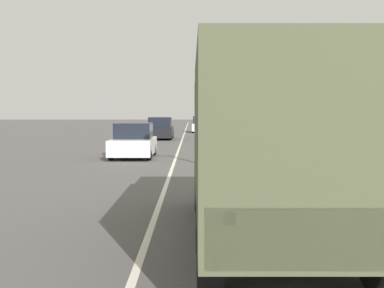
% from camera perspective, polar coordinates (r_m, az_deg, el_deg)
% --- Properties ---
extents(ground_plane, '(180.00, 180.00, 0.00)m').
position_cam_1_polar(ground_plane, '(38.83, -1.35, 0.75)').
color(ground_plane, '#565451').
extents(lane_centre_stripe, '(0.12, 120.00, 0.00)m').
position_cam_1_polar(lane_centre_stripe, '(38.82, -1.35, 0.75)').
color(lane_centre_stripe, silver).
rests_on(lane_centre_stripe, ground).
extents(sidewalk_right, '(1.80, 120.00, 0.12)m').
position_cam_1_polar(sidewalk_right, '(39.00, 5.27, 0.84)').
color(sidewalk_right, beige).
rests_on(sidewalk_right, ground).
extents(grass_strip_right, '(7.00, 120.00, 0.02)m').
position_cam_1_polar(grass_strip_right, '(39.67, 11.61, 0.75)').
color(grass_strip_right, '#6B9347').
rests_on(grass_strip_right, ground).
extents(military_truck, '(2.31, 6.72, 2.90)m').
position_cam_1_polar(military_truck, '(7.79, 8.70, 0.41)').
color(military_truck, '#606647').
rests_on(military_truck, ground).
extents(car_nearest_ahead, '(1.84, 3.96, 1.59)m').
position_cam_1_polar(car_nearest_ahead, '(22.18, -7.20, 0.23)').
color(car_nearest_ahead, silver).
rests_on(car_nearest_ahead, ground).
extents(car_second_ahead, '(1.93, 4.42, 1.68)m').
position_cam_1_polar(car_second_ahead, '(36.94, -4.05, 1.75)').
color(car_second_ahead, black).
rests_on(car_second_ahead, ground).
extents(car_third_ahead, '(1.80, 4.28, 1.63)m').
position_cam_1_polar(car_third_ahead, '(48.80, 0.79, 2.24)').
color(car_third_ahead, silver).
rests_on(car_third_ahead, ground).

